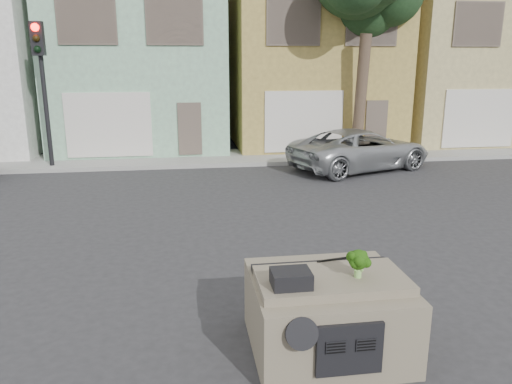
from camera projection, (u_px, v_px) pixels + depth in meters
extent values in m
plane|color=#303033|center=(282.00, 262.00, 9.67)|extent=(120.00, 120.00, 0.00)
cube|color=gray|center=(230.00, 158.00, 19.70)|extent=(40.00, 3.00, 0.15)
cube|color=#8CBB9A|center=(142.00, 61.00, 22.08)|extent=(7.20, 8.20, 7.55)
cube|color=#A99147|center=(306.00, 61.00, 23.14)|extent=(7.20, 8.20, 7.55)
cube|color=tan|center=(457.00, 61.00, 24.21)|extent=(7.20, 8.20, 7.55)
imported|color=#A9ADB0|center=(359.00, 169.00, 17.94)|extent=(5.75, 4.09, 1.46)
cube|color=black|center=(44.00, 98.00, 17.19)|extent=(0.40, 0.40, 5.10)
cube|color=#1B361B|center=(363.00, 48.00, 18.67)|extent=(4.40, 4.00, 8.50)
cube|color=#756B57|center=(327.00, 310.00, 6.66)|extent=(2.00, 1.80, 1.12)
cube|color=black|center=(291.00, 278.00, 6.08)|extent=(0.48, 0.38, 0.20)
cube|color=black|center=(340.00, 259.00, 6.92)|extent=(0.69, 0.15, 0.02)
cube|color=#183A09|center=(358.00, 263.00, 6.31)|extent=(0.31, 0.31, 0.38)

